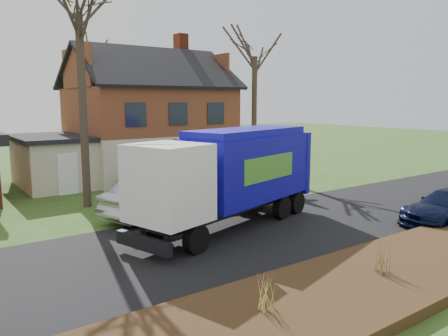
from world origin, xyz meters
TOP-DOWN VIEW (x-y plane):
  - ground at (0.00, 0.00)m, footprint 120.00×120.00m
  - road at (0.00, 0.00)m, footprint 80.00×7.00m
  - mulch_verge at (0.00, -5.30)m, footprint 80.00×3.50m
  - main_house at (1.49, 13.91)m, footprint 12.95×8.95m
  - garbage_truck at (-0.82, 1.20)m, footprint 8.88×4.60m
  - silver_sedan at (-2.43, 4.18)m, footprint 5.35×3.34m
  - tree_front_east at (7.97, 10.65)m, footprint 3.90×3.90m
  - tree_back at (1.55, 23.35)m, footprint 3.46×3.46m
  - grass_clump_west at (-4.65, -5.12)m, footprint 0.30×0.25m
  - grass_clump_mid at (-0.83, -5.33)m, footprint 0.37×0.31m

SIDE VIEW (x-z plane):
  - ground at x=0.00m, z-range 0.00..0.00m
  - road at x=0.00m, z-range 0.00..0.02m
  - mulch_verge at x=0.00m, z-range 0.00..0.30m
  - grass_clump_west at x=-4.65m, z-range 0.30..1.11m
  - grass_clump_mid at x=-0.83m, z-range 0.30..1.34m
  - silver_sedan at x=-2.43m, z-range 0.00..1.66m
  - garbage_truck at x=-0.82m, z-range 0.28..3.96m
  - main_house at x=1.49m, z-range -0.60..8.66m
  - tree_front_east at x=7.97m, z-range 3.39..14.24m
  - tree_back at x=1.55m, z-range 3.66..14.62m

